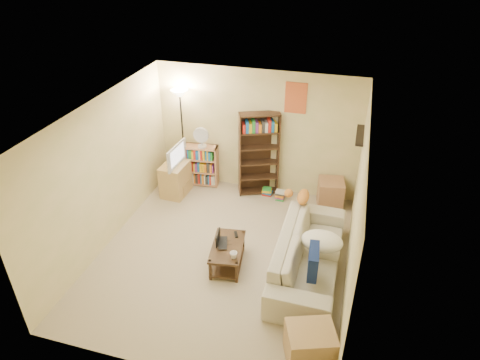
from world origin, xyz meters
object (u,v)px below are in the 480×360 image
object	(u,v)px
laptop	(226,243)
tabby_cat	(301,196)
sofa	(309,254)
tv_stand	(175,179)
side_table	(330,193)
floor_lamp	(181,110)
mug	(234,255)
television	(173,155)
tall_bookshelf	(259,153)
coffee_table	(227,253)
end_cabinet	(310,345)
desk_fan	(201,137)
short_bookshelf	(201,165)

from	to	relation	value
laptop	tabby_cat	bearing A→B (deg)	-58.78
sofa	laptop	xyz separation A→B (m)	(-1.29, -0.15, 0.05)
sofa	tv_stand	xyz separation A→B (m)	(-2.90, 1.57, -0.02)
side_table	tabby_cat	bearing A→B (deg)	-113.06
tabby_cat	floor_lamp	bearing A→B (deg)	156.16
mug	television	world-z (taller)	television
sofa	tall_bookshelf	xyz separation A→B (m)	(-1.31, 2.06, 0.56)
sofa	mug	size ratio (longest dim) A/B	17.10
coffee_table	tall_bookshelf	xyz separation A→B (m)	(-0.05, 2.25, 0.67)
end_cabinet	television	bearing A→B (deg)	135.00
laptop	end_cabinet	bearing A→B (deg)	-148.67
laptop	mug	world-z (taller)	mug
tabby_cat	coffee_table	size ratio (longest dim) A/B	0.59
tv_stand	floor_lamp	bearing A→B (deg)	92.06
desk_fan	end_cabinet	xyz separation A→B (m)	(2.72, -3.59, -0.87)
floor_lamp	end_cabinet	bearing A→B (deg)	-49.26
tall_bookshelf	floor_lamp	distance (m)	1.73
sofa	tabby_cat	world-z (taller)	tabby_cat
tabby_cat	television	distance (m)	2.68
short_bookshelf	floor_lamp	distance (m)	1.24
laptop	short_bookshelf	xyz separation A→B (m)	(-1.23, 2.22, 0.04)
tabby_cat	mug	xyz separation A→B (m)	(-0.78, -1.36, -0.35)
television	desk_fan	bearing A→B (deg)	-40.16
television	end_cabinet	bearing A→B (deg)	-131.70
laptop	mug	distance (m)	0.36
tabby_cat	tall_bookshelf	bearing A→B (deg)	131.36
coffee_table	tabby_cat	bearing A→B (deg)	41.24
mug	short_bookshelf	xyz separation A→B (m)	(-1.44, 2.50, 0.00)
coffee_table	laptop	distance (m)	0.16
television	floor_lamp	distance (m)	0.89
tabby_cat	coffee_table	world-z (taller)	tabby_cat
tall_bookshelf	side_table	xyz separation A→B (m)	(1.46, -0.08, -0.64)
tv_stand	end_cabinet	xyz separation A→B (m)	(3.15, -3.15, -0.09)
sofa	desk_fan	xyz separation A→B (m)	(-2.47, 2.02, 0.77)
coffee_table	mug	bearing A→B (deg)	-62.55
laptop	tall_bookshelf	xyz separation A→B (m)	(-0.01, 2.22, 0.51)
short_bookshelf	sofa	bearing A→B (deg)	-45.53
tabby_cat	tall_bookshelf	size ratio (longest dim) A/B	0.32
coffee_table	tv_stand	world-z (taller)	tv_stand
side_table	desk_fan	bearing A→B (deg)	179.22
end_cabinet	floor_lamp	bearing A→B (deg)	130.74
mug	side_table	xyz separation A→B (m)	(1.24, 2.42, -0.16)
television	short_bookshelf	world-z (taller)	television
coffee_table	tall_bookshelf	world-z (taller)	tall_bookshelf
television	desk_fan	xyz separation A→B (m)	(0.43, 0.45, 0.23)
sofa	coffee_table	world-z (taller)	sofa
desk_fan	side_table	xyz separation A→B (m)	(2.63, -0.04, -0.84)
floor_lamp	laptop	bearing A→B (deg)	-54.29
laptop	side_table	xyz separation A→B (m)	(1.45, 2.14, -0.12)
tall_bookshelf	floor_lamp	size ratio (longest dim) A/B	0.85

